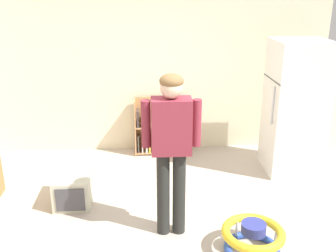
{
  "coord_description": "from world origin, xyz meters",
  "views": [
    {
      "loc": [
        -0.13,
        -3.44,
        2.44
      ],
      "look_at": [
        0.11,
        0.44,
        1.03
      ],
      "focal_mm": 42.14,
      "sensor_mm": 36.0,
      "label": 1
    }
  ],
  "objects_px": {
    "baby_walker": "(253,238)",
    "pet_carrier": "(74,188)",
    "bookshelf": "(158,129)",
    "standing_person": "(171,141)",
    "refrigerator": "(295,108)"
  },
  "relations": [
    {
      "from": "refrigerator",
      "to": "pet_carrier",
      "type": "bearing_deg",
      "value": -165.95
    },
    {
      "from": "refrigerator",
      "to": "pet_carrier",
      "type": "height_order",
      "value": "refrigerator"
    },
    {
      "from": "bookshelf",
      "to": "standing_person",
      "type": "relative_size",
      "value": 0.51
    },
    {
      "from": "standing_person",
      "to": "baby_walker",
      "type": "distance_m",
      "value": 1.21
    },
    {
      "from": "bookshelf",
      "to": "standing_person",
      "type": "height_order",
      "value": "standing_person"
    },
    {
      "from": "baby_walker",
      "to": "pet_carrier",
      "type": "bearing_deg",
      "value": 150.29
    },
    {
      "from": "refrigerator",
      "to": "bookshelf",
      "type": "bearing_deg",
      "value": 158.31
    },
    {
      "from": "pet_carrier",
      "to": "bookshelf",
      "type": "bearing_deg",
      "value": 53.94
    },
    {
      "from": "standing_person",
      "to": "bookshelf",
      "type": "bearing_deg",
      "value": 91.53
    },
    {
      "from": "standing_person",
      "to": "baby_walker",
      "type": "bearing_deg",
      "value": -27.24
    },
    {
      "from": "baby_walker",
      "to": "pet_carrier",
      "type": "relative_size",
      "value": 1.09
    },
    {
      "from": "bookshelf",
      "to": "standing_person",
      "type": "xyz_separation_m",
      "value": [
        0.06,
        -2.1,
        0.65
      ]
    },
    {
      "from": "bookshelf",
      "to": "baby_walker",
      "type": "height_order",
      "value": "bookshelf"
    },
    {
      "from": "refrigerator",
      "to": "standing_person",
      "type": "height_order",
      "value": "refrigerator"
    },
    {
      "from": "pet_carrier",
      "to": "refrigerator",
      "type": "bearing_deg",
      "value": 14.05
    }
  ]
}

